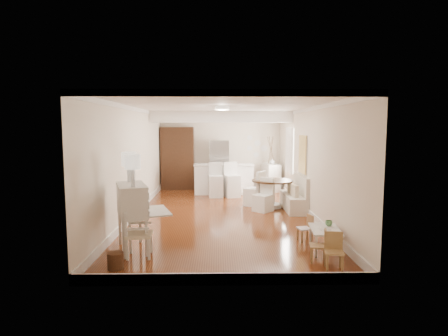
{
  "coord_description": "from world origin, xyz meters",
  "views": [
    {
      "loc": [
        -0.11,
        -9.71,
        2.27
      ],
      "look_at": [
        0.06,
        0.3,
        1.2
      ],
      "focal_mm": 30.0,
      "sensor_mm": 36.0,
      "label": 1
    }
  ],
  "objects_px": {
    "pantry_cabinet": "(178,158)",
    "dining_table": "(272,194)",
    "slip_chair_near": "(263,195)",
    "bar_stool_right": "(232,180)",
    "kids_chair_b": "(305,228)",
    "kids_table": "(325,240)",
    "slip_chair_far": "(255,188)",
    "fridge": "(229,165)",
    "kids_chair_a": "(318,245)",
    "wicker_basket": "(115,261)",
    "secretary_bureau": "(132,217)",
    "gustavian_armchair": "(139,234)",
    "sideboard": "(271,177)",
    "kids_chair_c": "(334,251)",
    "breakfast_counter": "(224,179)",
    "bar_stool_left": "(216,180)"
  },
  "relations": [
    {
      "from": "pantry_cabinet",
      "to": "kids_table",
      "type": "bearing_deg",
      "value": -64.22
    },
    {
      "from": "kids_chair_a",
      "to": "dining_table",
      "type": "height_order",
      "value": "dining_table"
    },
    {
      "from": "bar_stool_left",
      "to": "fridge",
      "type": "height_order",
      "value": "fridge"
    },
    {
      "from": "breakfast_counter",
      "to": "sideboard",
      "type": "relative_size",
      "value": 2.0
    },
    {
      "from": "breakfast_counter",
      "to": "bar_stool_right",
      "type": "height_order",
      "value": "bar_stool_right"
    },
    {
      "from": "slip_chair_far",
      "to": "breakfast_counter",
      "type": "height_order",
      "value": "breakfast_counter"
    },
    {
      "from": "slip_chair_near",
      "to": "bar_stool_right",
      "type": "height_order",
      "value": "bar_stool_right"
    },
    {
      "from": "dining_table",
      "to": "bar_stool_right",
      "type": "xyz_separation_m",
      "value": [
        -1.08,
        1.66,
        0.18
      ]
    },
    {
      "from": "kids_chair_c",
      "to": "sideboard",
      "type": "height_order",
      "value": "sideboard"
    },
    {
      "from": "gustavian_armchair",
      "to": "fridge",
      "type": "xyz_separation_m",
      "value": [
        1.8,
        7.39,
        0.48
      ]
    },
    {
      "from": "slip_chair_near",
      "to": "kids_chair_c",
      "type": "bearing_deg",
      "value": -38.99
    },
    {
      "from": "kids_chair_a",
      "to": "slip_chair_near",
      "type": "xyz_separation_m",
      "value": [
        -0.47,
        3.89,
        0.17
      ]
    },
    {
      "from": "kids_chair_b",
      "to": "dining_table",
      "type": "height_order",
      "value": "dining_table"
    },
    {
      "from": "wicker_basket",
      "to": "slip_chair_far",
      "type": "distance_m",
      "value": 5.62
    },
    {
      "from": "kids_chair_a",
      "to": "bar_stool_left",
      "type": "distance_m",
      "value": 6.3
    },
    {
      "from": "wicker_basket",
      "to": "slip_chair_far",
      "type": "bearing_deg",
      "value": 60.82
    },
    {
      "from": "kids_chair_b",
      "to": "slip_chair_near",
      "type": "bearing_deg",
      "value": 178.65
    },
    {
      "from": "kids_table",
      "to": "kids_chair_b",
      "type": "bearing_deg",
      "value": 111.56
    },
    {
      "from": "bar_stool_right",
      "to": "breakfast_counter",
      "type": "bearing_deg",
      "value": 97.31
    },
    {
      "from": "slip_chair_near",
      "to": "gustavian_armchair",
      "type": "bearing_deg",
      "value": -83.68
    },
    {
      "from": "gustavian_armchair",
      "to": "bar_stool_left",
      "type": "relative_size",
      "value": 0.73
    },
    {
      "from": "wicker_basket",
      "to": "bar_stool_left",
      "type": "height_order",
      "value": "bar_stool_left"
    },
    {
      "from": "wicker_basket",
      "to": "pantry_cabinet",
      "type": "xyz_separation_m",
      "value": [
        0.17,
        8.0,
        1.02
      ]
    },
    {
      "from": "secretary_bureau",
      "to": "slip_chair_far",
      "type": "relative_size",
      "value": 1.22
    },
    {
      "from": "gustavian_armchair",
      "to": "breakfast_counter",
      "type": "height_order",
      "value": "breakfast_counter"
    },
    {
      "from": "pantry_cabinet",
      "to": "fridge",
      "type": "bearing_deg",
      "value": -0.9
    },
    {
      "from": "secretary_bureau",
      "to": "gustavian_armchair",
      "type": "xyz_separation_m",
      "value": [
        0.2,
        -0.35,
        -0.21
      ]
    },
    {
      "from": "kids_chair_a",
      "to": "dining_table",
      "type": "distance_m",
      "value": 4.38
    },
    {
      "from": "kids_chair_b",
      "to": "slip_chair_near",
      "type": "xyz_separation_m",
      "value": [
        -0.51,
        2.75,
        0.18
      ]
    },
    {
      "from": "sideboard",
      "to": "bar_stool_right",
      "type": "bearing_deg",
      "value": -148.35
    },
    {
      "from": "wicker_basket",
      "to": "kids_chair_c",
      "type": "relative_size",
      "value": 0.44
    },
    {
      "from": "pantry_cabinet",
      "to": "dining_table",
      "type": "bearing_deg",
      "value": -47.81
    },
    {
      "from": "kids_chair_c",
      "to": "sideboard",
      "type": "relative_size",
      "value": 0.59
    },
    {
      "from": "kids_table",
      "to": "slip_chair_far",
      "type": "relative_size",
      "value": 0.83
    },
    {
      "from": "bar_stool_left",
      "to": "slip_chair_near",
      "type": "bearing_deg",
      "value": -62.73
    },
    {
      "from": "kids_chair_a",
      "to": "pantry_cabinet",
      "type": "bearing_deg",
      "value": -146.94
    },
    {
      "from": "dining_table",
      "to": "fridge",
      "type": "xyz_separation_m",
      "value": [
        -1.15,
        3.33,
        0.5
      ]
    },
    {
      "from": "dining_table",
      "to": "fridge",
      "type": "height_order",
      "value": "fridge"
    },
    {
      "from": "kids_chair_a",
      "to": "bar_stool_right",
      "type": "xyz_separation_m",
      "value": [
        -1.23,
        6.03,
        0.29
      ]
    },
    {
      "from": "secretary_bureau",
      "to": "wicker_basket",
      "type": "xyz_separation_m",
      "value": [
        -0.07,
        -0.93,
        -0.49
      ]
    },
    {
      "from": "gustavian_armchair",
      "to": "fridge",
      "type": "relative_size",
      "value": 0.46
    },
    {
      "from": "kids_chair_a",
      "to": "dining_table",
      "type": "xyz_separation_m",
      "value": [
        -0.15,
        4.37,
        0.11
      ]
    },
    {
      "from": "kids_chair_b",
      "to": "kids_chair_a",
      "type": "bearing_deg",
      "value": -13.8
    },
    {
      "from": "kids_chair_b",
      "to": "slip_chair_far",
      "type": "relative_size",
      "value": 0.54
    },
    {
      "from": "secretary_bureau",
      "to": "kids_table",
      "type": "xyz_separation_m",
      "value": [
        3.57,
        -0.12,
        -0.41
      ]
    },
    {
      "from": "kids_chair_a",
      "to": "sideboard",
      "type": "height_order",
      "value": "sideboard"
    },
    {
      "from": "kids_chair_a",
      "to": "slip_chair_far",
      "type": "xyz_separation_m",
      "value": [
        -0.63,
        4.64,
        0.23
      ]
    },
    {
      "from": "gustavian_armchair",
      "to": "kids_chair_c",
      "type": "relative_size",
      "value": 1.37
    },
    {
      "from": "kids_chair_c",
      "to": "dining_table",
      "type": "relative_size",
      "value": 0.52
    },
    {
      "from": "pantry_cabinet",
      "to": "kids_chair_b",
      "type": "bearing_deg",
      "value": -63.85
    }
  ]
}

